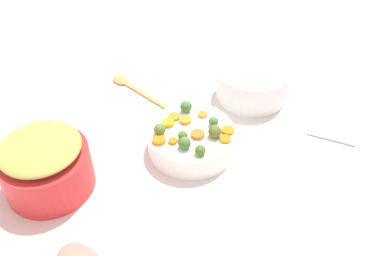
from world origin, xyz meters
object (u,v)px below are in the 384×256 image
metal_pot (47,170)px  wooden_spoon (134,88)px  serving_bowl_carrots (192,140)px  casserole_dish (252,83)px

metal_pot → wooden_spoon: (0.45, -0.17, -0.06)m
metal_pot → wooden_spoon: bearing=-21.0°
serving_bowl_carrots → casserole_dish: 0.33m
wooden_spoon → casserole_dish: size_ratio=1.10×
wooden_spoon → casserole_dish: 0.42m
serving_bowl_carrots → casserole_dish: (0.27, -0.20, 0.02)m
serving_bowl_carrots → metal_pot: size_ratio=1.08×
wooden_spoon → casserole_dish: (-0.03, -0.41, 0.05)m
metal_pot → wooden_spoon: metal_pot is taller
serving_bowl_carrots → wooden_spoon: (0.30, 0.21, -0.03)m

